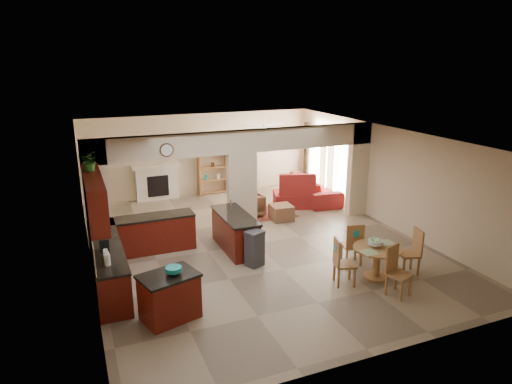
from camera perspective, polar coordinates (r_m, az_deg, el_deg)
name	(u,v)px	position (r m, az deg, el deg)	size (l,w,h in m)	color
floor	(256,244)	(11.83, -0.01, -6.48)	(10.00, 10.00, 0.00)	#86755C
ceiling	(256,136)	(11.05, -0.01, 7.02)	(10.00, 10.00, 0.00)	white
wall_back	(201,154)	(15.97, -6.88, 4.71)	(8.00, 8.00, 0.00)	beige
wall_front	(381,277)	(7.30, 15.34, -10.24)	(8.00, 8.00, 0.00)	beige
wall_left	(86,211)	(10.58, -20.50, -2.29)	(10.00, 10.00, 0.00)	beige
wall_right	(387,176)	(13.35, 16.08, 1.88)	(10.00, 10.00, 0.00)	beige
partition_left_pier	(97,197)	(11.54, -19.25, -0.64)	(0.60, 0.25, 2.80)	beige
partition_center_pier	(242,193)	(12.34, -1.78, -0.09)	(0.80, 0.25, 2.20)	beige
partition_right_pier	(358,170)	(13.95, 12.60, 2.73)	(0.60, 0.25, 2.80)	beige
partition_header	(241,142)	(12.02, -1.84, 6.32)	(8.00, 0.25, 0.60)	beige
kitchen_counter	(126,250)	(10.70, -15.97, -7.00)	(2.52, 3.29, 1.48)	#3C0B06
upper_cabinets	(95,198)	(9.67, -19.53, -0.67)	(0.35, 2.40, 0.90)	#3C0B06
peninsula	(235,232)	(11.36, -2.60, -5.00)	(0.70, 1.85, 0.91)	#3C0B06
wall_clock	(167,150)	(11.35, -11.10, 5.17)	(0.34, 0.34, 0.03)	#4F311A
rug	(266,213)	(14.07, 1.26, -2.66)	(1.60, 1.30, 0.01)	brown
fireplace	(157,182)	(15.65, -12.26, 1.26)	(1.60, 0.35, 1.20)	beige
shelving_unit	(213,168)	(16.00, -5.43, 2.95)	(1.00, 0.32, 1.80)	olive
window_a	(341,166)	(15.19, 10.62, 3.18)	(0.02, 0.90, 1.90)	white
window_b	(316,156)	(16.60, 7.45, 4.44)	(0.02, 0.90, 1.90)	white
glazed_door	(328,165)	(15.92, 8.94, 3.31)	(0.02, 0.70, 2.10)	white
drape_a_left	(351,170)	(14.68, 11.74, 2.66)	(0.10, 0.28, 2.30)	#46201C
drape_a_right	(331,163)	(15.66, 9.31, 3.64)	(0.10, 0.28, 2.30)	#46201C
drape_b_left	(323,160)	(16.08, 8.38, 4.01)	(0.10, 0.28, 2.30)	#46201C
drape_b_right	(307,153)	(17.10, 6.34, 4.82)	(0.10, 0.28, 2.30)	#46201C
ceiling_fan	(264,126)	(14.39, 0.98, 8.24)	(1.00, 1.00, 0.10)	white
kitchen_island	(170,296)	(8.64, -10.76, -12.70)	(1.17, 0.98, 0.88)	#3C0B06
teal_bowl	(174,271)	(8.41, -10.25, -9.64)	(0.29, 0.29, 0.14)	teal
trash_can	(255,250)	(10.50, -0.18, -7.25)	(0.37, 0.31, 0.78)	#313134
dining_table	(377,257)	(10.24, 14.89, -7.91)	(1.04, 1.04, 0.71)	olive
fruit_bowl	(375,243)	(10.15, 14.70, -6.17)	(0.32, 0.32, 0.17)	#59A523
sofa	(314,188)	(15.54, 7.22, 0.50)	(1.02, 2.61, 0.76)	maroon
chaise	(292,199)	(14.77, 4.49, -0.88)	(1.14, 0.93, 0.46)	maroon
armchair	(250,205)	(13.79, -0.72, -1.62)	(0.71, 0.73, 0.67)	maroon
ottoman	(281,212)	(13.50, 3.18, -2.56)	(0.61, 0.61, 0.44)	maroon
plant	(90,160)	(9.93, -20.05, 3.72)	(0.40, 0.34, 0.44)	#215416
chair_north	(353,243)	(10.69, 12.06, -6.23)	(0.50, 0.50, 1.02)	olive
chair_east	(413,250)	(10.67, 18.99, -6.83)	(0.51, 0.51, 1.02)	olive
chair_south	(396,269)	(9.66, 17.08, -9.13)	(0.54, 0.54, 1.02)	olive
chair_west	(341,260)	(9.77, 10.59, -8.36)	(0.52, 0.52, 1.02)	olive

